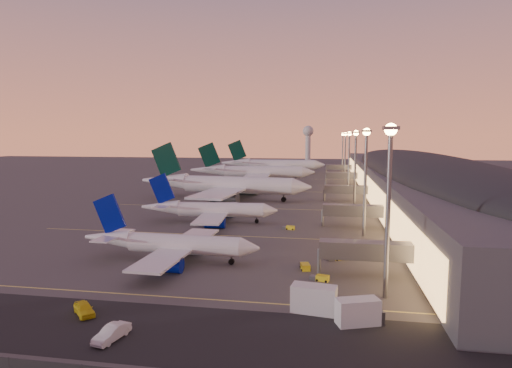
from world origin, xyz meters
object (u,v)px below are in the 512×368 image
at_px(baggage_tug_c, 289,228).
at_px(catering_truck_a, 316,300).
at_px(airliner_narrow_north, 209,210).
at_px(radar_tower, 308,138).
at_px(airliner_narrow_south, 169,244).
at_px(catering_truck_b, 360,312).
at_px(baggage_tug_d, 305,266).
at_px(service_van_b, 84,309).
at_px(baggage_tug_b, 337,257).
at_px(service_van_c, 112,333).
at_px(baggage_tug_a, 320,278).
at_px(airliner_wide_mid, 252,172).
at_px(airliner_wide_near, 223,185).
at_px(airliner_wide_far, 273,165).

relative_size(baggage_tug_c, catering_truck_a, 0.48).
xyz_separation_m(airliner_narrow_north, radar_tower, (15.26, 250.20, 18.32)).
relative_size(airliner_narrow_south, catering_truck_b, 5.59).
distance_m(baggage_tug_d, service_van_b, 37.87).
bearing_deg(catering_truck_a, airliner_narrow_south, 153.77).
distance_m(catering_truck_a, baggage_tug_d, 19.33).
relative_size(baggage_tug_b, service_van_c, 0.81).
xyz_separation_m(catering_truck_b, service_van_b, (-36.60, -3.28, -0.73)).
bearing_deg(service_van_b, airliner_narrow_north, 45.03).
xyz_separation_m(airliner_narrow_south, baggage_tug_a, (29.06, -6.75, -2.88)).
xyz_separation_m(airliner_narrow_north, airliner_wide_mid, (-6.44, 104.08, 1.79)).
xyz_separation_m(baggage_tug_a, baggage_tug_d, (-2.88, 5.88, 0.07)).
height_order(airliner_wide_near, baggage_tug_a, airliner_wide_near).
bearing_deg(service_van_b, baggage_tug_c, 23.43).
relative_size(airliner_narrow_north, baggage_tug_d, 9.87).
relative_size(baggage_tug_c, baggage_tug_d, 0.87).
relative_size(airliner_narrow_south, baggage_tug_b, 8.48).
bearing_deg(catering_truck_b, catering_truck_a, 134.62).
height_order(baggage_tug_a, baggage_tug_b, baggage_tug_b).
xyz_separation_m(baggage_tug_c, baggage_tug_d, (5.89, -32.48, 0.06)).
distance_m(baggage_tug_c, service_van_c, 65.45).
xyz_separation_m(catering_truck_b, baggage_tug_d, (-8.26, 21.84, -1.07)).
relative_size(baggage_tug_c, service_van_c, 0.65).
distance_m(airliner_wide_near, airliner_wide_far, 116.34).
distance_m(airliner_narrow_north, catering_truck_b, 70.13).
relative_size(catering_truck_a, catering_truck_b, 1.09).
distance_m(airliner_wide_near, service_van_b, 106.26).
distance_m(airliner_narrow_south, baggage_tug_a, 29.97).
xyz_separation_m(baggage_tug_c, service_van_b, (-22.45, -57.60, 0.40)).
xyz_separation_m(airliner_narrow_north, service_van_c, (7.59, -68.93, -2.69)).
relative_size(baggage_tug_d, service_van_c, 0.75).
bearing_deg(baggage_tug_c, baggage_tug_b, -54.02).
bearing_deg(airliner_wide_near, baggage_tug_b, -55.58).
bearing_deg(radar_tower, airliner_wide_far, -101.24).
bearing_deg(service_van_c, airliner_wide_near, 109.51).
bearing_deg(baggage_tug_c, airliner_wide_far, 110.00).
relative_size(baggage_tug_a, service_van_c, 0.64).
height_order(catering_truck_a, service_van_b, catering_truck_a).
xyz_separation_m(baggage_tug_c, catering_truck_a, (8.51, -51.59, 1.32)).
bearing_deg(service_van_b, catering_truck_a, -34.29).
xyz_separation_m(catering_truck_a, service_van_b, (-30.96, -6.01, -0.92)).
xyz_separation_m(airliner_narrow_south, radar_tower, (12.77, 287.07, 18.56)).
bearing_deg(airliner_narrow_north, airliner_narrow_south, -90.77).
bearing_deg(baggage_tug_a, airliner_wide_mid, 119.97).
relative_size(baggage_tug_b, baggage_tug_c, 1.25).
bearing_deg(catering_truck_b, baggage_tug_b, 75.13).
distance_m(baggage_tug_d, service_van_c, 37.64).
height_order(baggage_tug_c, baggage_tug_d, baggage_tug_d).
xyz_separation_m(airliner_narrow_north, airliner_wide_near, (-6.68, 43.05, 2.01)).
height_order(airliner_narrow_south, airliner_wide_mid, airliner_wide_mid).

